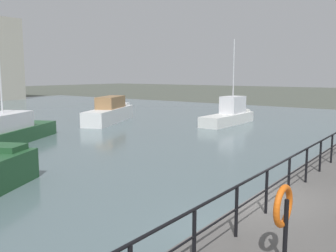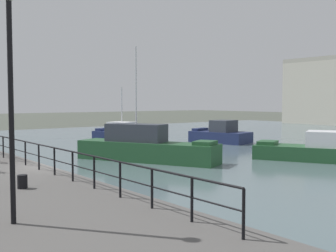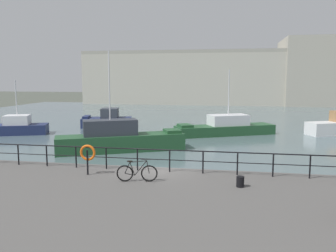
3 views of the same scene
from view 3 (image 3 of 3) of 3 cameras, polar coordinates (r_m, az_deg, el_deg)
The scene contains 12 objects.
ground_plane at distance 17.96m, azimuth -1.47°, elevation -10.11°, with size 240.00×240.00×0.00m, color #4C5147.
water_basin at distance 47.39m, azimuth 5.90°, elevation 1.02°, with size 80.00×60.00×0.01m, color slate.
quay_promenade at distance 11.89m, azimuth -8.08°, elevation -16.95°, with size 56.00×13.00×1.10m, color #565451.
harbor_building at distance 79.37m, azimuth 11.79°, elevation 7.72°, with size 56.68×16.22×13.69m.
moored_harbor_tender at distance 34.86m, azimuth 9.26°, elevation -0.21°, with size 9.88×6.45×6.37m.
moored_green_narrowboat at distance 37.85m, azimuth -23.33°, elevation -0.13°, with size 6.14×4.06×5.34m.
moored_small_launch at distance 40.68m, azimuth -9.83°, elevation 0.93°, with size 5.99×3.98×2.13m.
moored_white_yacht at distance 26.94m, azimuth -7.90°, elevation -2.14°, with size 9.58×6.07×7.50m.
quay_railing at distance 16.97m, azimuth -5.00°, elevation -4.77°, with size 25.29×0.07×1.08m.
parked_bicycle at distance 15.23m, azimuth -5.06°, elevation -7.56°, with size 1.76×0.35×0.98m.
mooring_bollard at distance 14.79m, azimuth 11.65°, elevation -8.84°, with size 0.32×0.32×0.44m, color black.
life_ring_stand at distance 16.56m, azimuth -12.91°, elevation -4.40°, with size 0.75×0.16×1.40m.
Camera 3 is at (3.46, -16.74, 5.49)m, focal length 37.54 mm.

